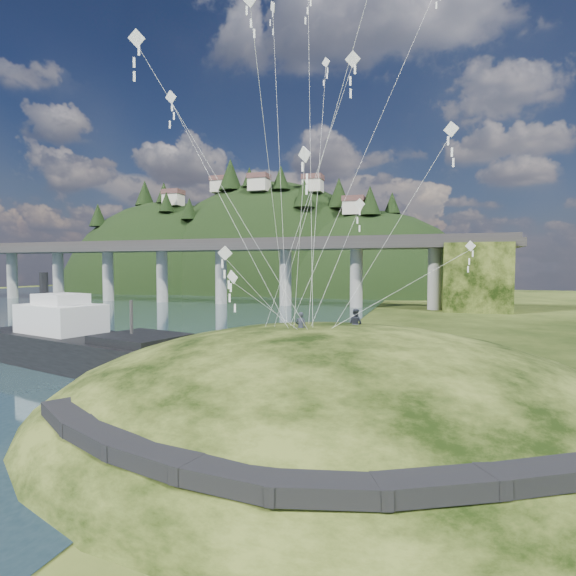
% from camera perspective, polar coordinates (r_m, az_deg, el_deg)
% --- Properties ---
extents(ground, '(320.00, 320.00, 0.00)m').
position_cam_1_polar(ground, '(28.24, -11.84, -14.78)').
color(ground, black).
rests_on(ground, ground).
extents(grass_hill, '(36.00, 32.00, 13.00)m').
position_cam_1_polar(grass_hill, '(27.85, 5.71, -18.25)').
color(grass_hill, black).
rests_on(grass_hill, ground).
extents(footpath, '(22.29, 5.84, 0.83)m').
position_cam_1_polar(footpath, '(16.20, -5.21, -20.43)').
color(footpath, black).
rests_on(footpath, ground).
extents(bridge, '(160.00, 11.00, 15.00)m').
position_cam_1_polar(bridge, '(101.63, -5.68, 3.36)').
color(bridge, '#2D2B2B').
rests_on(bridge, ground).
extents(far_ridge, '(153.00, 70.00, 94.50)m').
position_cam_1_polar(far_ridge, '(157.14, -3.98, -3.15)').
color(far_ridge, black).
rests_on(far_ridge, ground).
extents(work_barge, '(23.58, 11.71, 7.96)m').
position_cam_1_polar(work_barge, '(42.32, -24.88, -6.34)').
color(work_barge, black).
rests_on(work_barge, ground).
extents(wooden_dock, '(15.65, 4.24, 1.11)m').
position_cam_1_polar(wooden_dock, '(39.37, -17.83, -9.12)').
color(wooden_dock, black).
rests_on(wooden_dock, ground).
extents(kite_flyers, '(3.68, 3.41, 1.89)m').
position_cam_1_polar(kite_flyers, '(27.39, 6.73, -2.73)').
color(kite_flyers, '#272A34').
rests_on(kite_flyers, ground).
extents(kite_swarm, '(17.60, 16.87, 20.39)m').
position_cam_1_polar(kite_swarm, '(27.76, 3.26, 21.64)').
color(kite_swarm, white).
rests_on(kite_swarm, ground).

